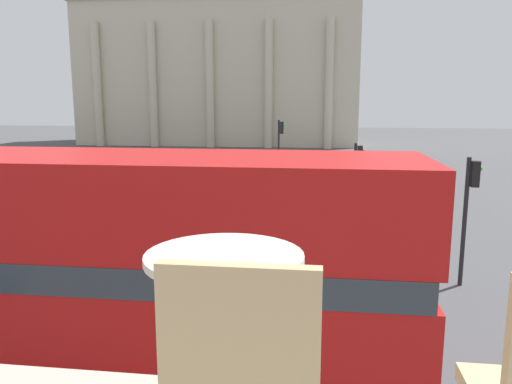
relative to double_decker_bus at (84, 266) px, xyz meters
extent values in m
cylinder|color=black|center=(4.11, 1.24, -1.82)|extent=(1.06, 0.22, 1.06)
cube|color=#B71414|center=(0.00, 0.00, -0.93)|extent=(11.03, 2.48, 1.79)
cube|color=#2D3842|center=(0.00, 0.00, 0.19)|extent=(10.81, 2.50, 0.45)
cube|color=#B71414|center=(0.00, 0.00, 1.14)|extent=(11.03, 2.48, 1.44)
cylinder|color=#2D2D30|center=(3.52, -5.75, 1.75)|extent=(0.07, 0.07, 0.68)
cylinder|color=beige|center=(3.52, -5.75, 2.11)|extent=(0.60, 0.60, 0.03)
cube|color=tan|center=(3.68, -6.40, 2.09)|extent=(0.40, 0.04, 0.42)
cube|color=beige|center=(-8.52, 54.37, 5.82)|extent=(32.84, 11.94, 16.34)
cube|color=#B7AD93|center=(-8.52, 54.37, 14.24)|extent=(33.44, 12.54, 0.50)
cylinder|color=beige|center=(-21.66, 47.95, 4.59)|extent=(0.90, 0.90, 13.89)
cylinder|color=beige|center=(-15.09, 47.95, 4.59)|extent=(0.90, 0.90, 13.89)
cylinder|color=beige|center=(-8.52, 47.95, 4.59)|extent=(0.90, 0.90, 13.89)
cylinder|color=beige|center=(-1.95, 47.95, 4.59)|extent=(0.90, 0.90, 13.89)
cylinder|color=beige|center=(4.62, 47.95, 4.59)|extent=(0.90, 0.90, 13.89)
cylinder|color=black|center=(7.81, 6.35, -0.56)|extent=(0.12, 0.12, 3.59)
cube|color=black|center=(7.99, 6.35, 0.79)|extent=(0.20, 0.24, 0.70)
sphere|color=green|center=(8.10, 6.35, 0.94)|extent=(0.14, 0.14, 0.14)
cylinder|color=black|center=(5.28, 13.10, -0.66)|extent=(0.12, 0.12, 3.39)
cube|color=black|center=(5.46, 13.10, 0.59)|extent=(0.20, 0.24, 0.70)
sphere|color=red|center=(5.57, 13.10, 0.74)|extent=(0.14, 0.14, 0.14)
cylinder|color=black|center=(1.42, 21.61, -0.35)|extent=(0.12, 0.12, 4.01)
cube|color=black|center=(1.60, 21.61, 1.21)|extent=(0.20, 0.24, 0.70)
sphere|color=green|center=(1.71, 21.61, 1.36)|extent=(0.14, 0.14, 0.14)
cylinder|color=#282B33|center=(-4.40, 16.48, -1.94)|extent=(0.14, 0.14, 0.81)
cylinder|color=#282B33|center=(-4.22, 16.48, -1.94)|extent=(0.14, 0.14, 0.81)
cylinder|color=black|center=(-4.31, 16.48, -1.22)|extent=(0.32, 0.32, 0.64)
sphere|color=tan|center=(-4.31, 16.48, -0.78)|extent=(0.22, 0.22, 0.22)
cylinder|color=#282B33|center=(-0.43, 25.19, -1.92)|extent=(0.14, 0.14, 0.86)
cylinder|color=#282B33|center=(-0.25, 25.19, -1.92)|extent=(0.14, 0.14, 0.86)
cylinder|color=yellow|center=(-0.34, 25.19, -1.15)|extent=(0.32, 0.32, 0.68)
sphere|color=tan|center=(-0.34, 25.19, -0.69)|extent=(0.23, 0.23, 0.23)
camera|label=1|loc=(3.87, -7.51, 2.68)|focal=35.00mm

